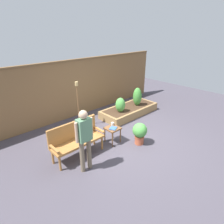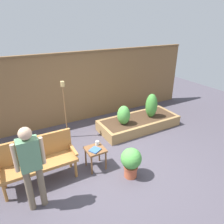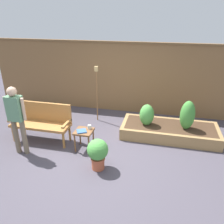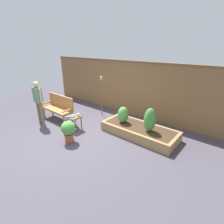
{
  "view_description": "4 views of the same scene",
  "coord_description": "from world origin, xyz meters",
  "px_view_note": "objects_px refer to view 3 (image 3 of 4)",
  "views": [
    {
      "loc": [
        -3.8,
        -3.47,
        3.17
      ],
      "look_at": [
        -0.18,
        0.37,
        0.88
      ],
      "focal_mm": 30.99,
      "sensor_mm": 36.0,
      "label": 1
    },
    {
      "loc": [
        -1.81,
        -3.21,
        2.99
      ],
      "look_at": [
        0.56,
        1.06,
        0.8
      ],
      "focal_mm": 33.08,
      "sensor_mm": 36.0,
      "label": 2
    },
    {
      "loc": [
        1.3,
        -3.99,
        2.92
      ],
      "look_at": [
        0.14,
        0.92,
        0.67
      ],
      "focal_mm": 35.85,
      "sensor_mm": 36.0,
      "label": 3
    },
    {
      "loc": [
        3.99,
        -3.05,
        2.69
      ],
      "look_at": [
        0.59,
        1.07,
        0.6
      ],
      "focal_mm": 27.33,
      "sensor_mm": 36.0,
      "label": 4
    }
  ],
  "objects_px": {
    "cup_on_table": "(89,127)",
    "potted_boxwood": "(98,152)",
    "shrub_near_bench": "(147,115)",
    "person_by_bench": "(16,115)",
    "side_table": "(84,134)",
    "tiki_torch": "(97,84)",
    "shrub_far_corner": "(187,115)",
    "book_on_table": "(82,131)",
    "garden_bench": "(42,119)"
  },
  "relations": [
    {
      "from": "cup_on_table",
      "to": "potted_boxwood",
      "type": "height_order",
      "value": "potted_boxwood"
    },
    {
      "from": "shrub_near_bench",
      "to": "person_by_bench",
      "type": "height_order",
      "value": "person_by_bench"
    },
    {
      "from": "side_table",
      "to": "cup_on_table",
      "type": "height_order",
      "value": "cup_on_table"
    },
    {
      "from": "tiki_torch",
      "to": "shrub_far_corner",
      "type": "bearing_deg",
      "value": -13.03
    },
    {
      "from": "book_on_table",
      "to": "side_table",
      "type": "bearing_deg",
      "value": 33.37
    },
    {
      "from": "cup_on_table",
      "to": "potted_boxwood",
      "type": "distance_m",
      "value": 0.84
    },
    {
      "from": "garden_bench",
      "to": "person_by_bench",
      "type": "relative_size",
      "value": 0.92
    },
    {
      "from": "cup_on_table",
      "to": "book_on_table",
      "type": "relative_size",
      "value": 0.56
    },
    {
      "from": "cup_on_table",
      "to": "shrub_far_corner",
      "type": "relative_size",
      "value": 0.16
    },
    {
      "from": "garden_bench",
      "to": "shrub_far_corner",
      "type": "relative_size",
      "value": 1.98
    },
    {
      "from": "side_table",
      "to": "shrub_near_bench",
      "type": "xyz_separation_m",
      "value": [
        1.32,
        0.98,
        0.17
      ]
    },
    {
      "from": "book_on_table",
      "to": "shrub_far_corner",
      "type": "relative_size",
      "value": 0.28
    },
    {
      "from": "cup_on_table",
      "to": "potted_boxwood",
      "type": "bearing_deg",
      "value": -60.64
    },
    {
      "from": "book_on_table",
      "to": "garden_bench",
      "type": "bearing_deg",
      "value": 138.95
    },
    {
      "from": "potted_boxwood",
      "to": "tiki_torch",
      "type": "relative_size",
      "value": 0.41
    },
    {
      "from": "shrub_near_bench",
      "to": "person_by_bench",
      "type": "distance_m",
      "value": 3.03
    },
    {
      "from": "side_table",
      "to": "person_by_bench",
      "type": "relative_size",
      "value": 0.31
    },
    {
      "from": "cup_on_table",
      "to": "shrub_far_corner",
      "type": "xyz_separation_m",
      "value": [
        2.18,
        0.87,
        0.13
      ]
    },
    {
      "from": "shrub_far_corner",
      "to": "person_by_bench",
      "type": "height_order",
      "value": "person_by_bench"
    },
    {
      "from": "book_on_table",
      "to": "shrub_far_corner",
      "type": "height_order",
      "value": "shrub_far_corner"
    },
    {
      "from": "potted_boxwood",
      "to": "shrub_far_corner",
      "type": "distance_m",
      "value": 2.4
    },
    {
      "from": "garden_bench",
      "to": "shrub_far_corner",
      "type": "height_order",
      "value": "shrub_far_corner"
    },
    {
      "from": "cup_on_table",
      "to": "person_by_bench",
      "type": "distance_m",
      "value": 1.58
    },
    {
      "from": "shrub_near_bench",
      "to": "tiki_torch",
      "type": "relative_size",
      "value": 0.34
    },
    {
      "from": "book_on_table",
      "to": "tiki_torch",
      "type": "distance_m",
      "value": 1.71
    },
    {
      "from": "garden_bench",
      "to": "side_table",
      "type": "relative_size",
      "value": 3.0
    },
    {
      "from": "shrub_near_bench",
      "to": "shrub_far_corner",
      "type": "height_order",
      "value": "shrub_far_corner"
    },
    {
      "from": "side_table",
      "to": "tiki_torch",
      "type": "relative_size",
      "value": 0.3
    },
    {
      "from": "person_by_bench",
      "to": "side_table",
      "type": "bearing_deg",
      "value": 19.44
    },
    {
      "from": "garden_bench",
      "to": "potted_boxwood",
      "type": "xyz_separation_m",
      "value": [
        1.65,
        -0.81,
        -0.16
      ]
    },
    {
      "from": "garden_bench",
      "to": "tiki_torch",
      "type": "distance_m",
      "value": 1.76
    },
    {
      "from": "potted_boxwood",
      "to": "shrub_near_bench",
      "type": "bearing_deg",
      "value": 62.97
    },
    {
      "from": "potted_boxwood",
      "to": "person_by_bench",
      "type": "xyz_separation_m",
      "value": [
        -1.83,
        0.15,
        0.55
      ]
    },
    {
      "from": "garden_bench",
      "to": "cup_on_table",
      "type": "height_order",
      "value": "garden_bench"
    },
    {
      "from": "book_on_table",
      "to": "shrub_near_bench",
      "type": "distance_m",
      "value": 1.7
    },
    {
      "from": "cup_on_table",
      "to": "tiki_torch",
      "type": "relative_size",
      "value": 0.07
    },
    {
      "from": "side_table",
      "to": "cup_on_table",
      "type": "xyz_separation_m",
      "value": [
        0.1,
        0.11,
        0.13
      ]
    },
    {
      "from": "side_table",
      "to": "person_by_bench",
      "type": "xyz_separation_m",
      "value": [
        -1.32,
        -0.46,
        0.54
      ]
    },
    {
      "from": "side_table",
      "to": "potted_boxwood",
      "type": "xyz_separation_m",
      "value": [
        0.51,
        -0.61,
        -0.01
      ]
    },
    {
      "from": "garden_bench",
      "to": "potted_boxwood",
      "type": "bearing_deg",
      "value": -26.21
    },
    {
      "from": "cup_on_table",
      "to": "shrub_far_corner",
      "type": "bearing_deg",
      "value": 21.67
    },
    {
      "from": "side_table",
      "to": "cup_on_table",
      "type": "relative_size",
      "value": 4.12
    },
    {
      "from": "cup_on_table",
      "to": "book_on_table",
      "type": "xyz_separation_m",
      "value": [
        -0.13,
        -0.17,
        -0.03
      ]
    },
    {
      "from": "garden_bench",
      "to": "person_by_bench",
      "type": "bearing_deg",
      "value": -104.67
    },
    {
      "from": "shrub_far_corner",
      "to": "cup_on_table",
      "type": "bearing_deg",
      "value": -158.33
    },
    {
      "from": "garden_bench",
      "to": "cup_on_table",
      "type": "distance_m",
      "value": 1.25
    },
    {
      "from": "potted_boxwood",
      "to": "tiki_torch",
      "type": "distance_m",
      "value": 2.36
    },
    {
      "from": "side_table",
      "to": "potted_boxwood",
      "type": "distance_m",
      "value": 0.8
    },
    {
      "from": "cup_on_table",
      "to": "book_on_table",
      "type": "distance_m",
      "value": 0.22
    },
    {
      "from": "shrub_far_corner",
      "to": "shrub_near_bench",
      "type": "bearing_deg",
      "value": 180.0
    }
  ]
}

